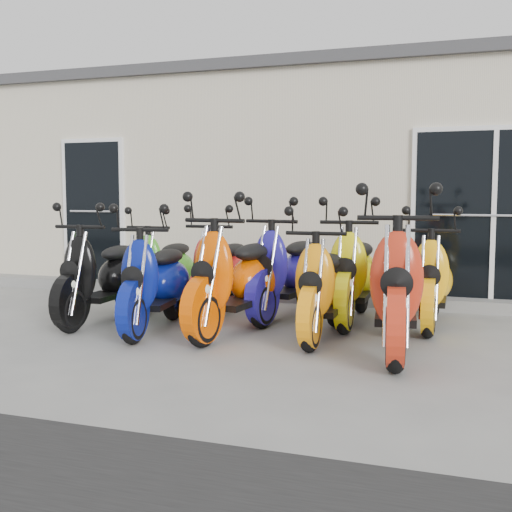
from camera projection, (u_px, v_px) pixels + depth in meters
The scene contains 16 objects.
ground at pixel (238, 330), 6.93m from camera, with size 80.00×80.00×0.00m, color gray.
building at pixel (339, 186), 11.66m from camera, with size 14.00×6.00×3.20m, color beige.
roof_cap at pixel (340, 92), 11.50m from camera, with size 14.20×6.20×0.16m, color #3F3F42.
front_step at pixel (290, 295), 8.82m from camera, with size 14.00×0.40×0.15m, color gray.
door_left at pixel (94, 207), 9.89m from camera, with size 1.07×0.08×2.22m, color black.
door_right at pixel (494, 210), 8.00m from camera, with size 2.02×0.08×2.22m, color black.
scooter_front_black at pixel (102, 262), 7.30m from camera, with size 0.68×1.87×1.38m, color black, non-canonical shape.
scooter_front_blue at pixel (155, 267), 6.83m from camera, with size 0.68×1.86×1.38m, color navy, non-canonical shape.
scooter_front_orange_a at pixel (236, 263), 6.69m from camera, with size 0.74×2.03×1.50m, color #EF5200, non-canonical shape.
scooter_front_orange_b at pixel (325, 272), 6.49m from camera, with size 0.67×1.84×1.36m, color orange, non-canonical shape.
scooter_front_red at pixel (396, 268), 5.89m from camera, with size 0.77×2.12×1.57m, color red, non-canonical shape.
scooter_back_green at pixel (163, 258), 8.16m from camera, with size 0.65×1.78×1.32m, color green, non-canonical shape.
scooter_back_red at pixel (222, 259), 7.87m from camera, with size 0.66×1.82×1.35m, color red, non-canonical shape.
scooter_back_blue at pixel (288, 258), 7.53m from camera, with size 0.71×1.95×1.44m, color #201990, non-canonical shape.
scooter_back_yellow at pixel (355, 260), 7.27m from camera, with size 0.71×1.95×1.44m, color yellow, non-canonical shape.
scooter_back_extra at pixel (432, 266), 7.06m from camera, with size 0.66×1.82×1.35m, color #FFAF0D, non-canonical shape.
Camera 1 is at (2.42, -6.37, 1.47)m, focal length 45.00 mm.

